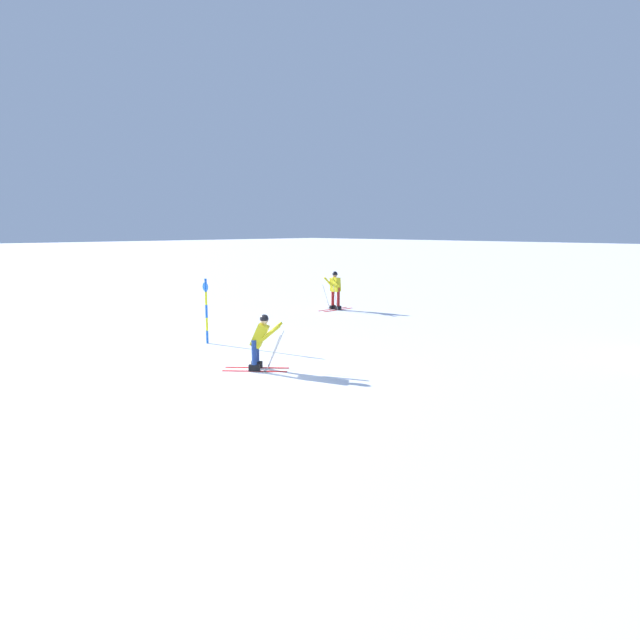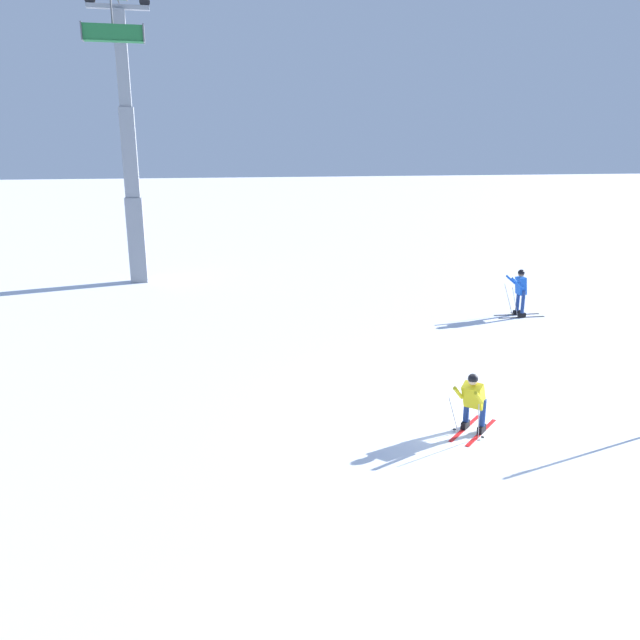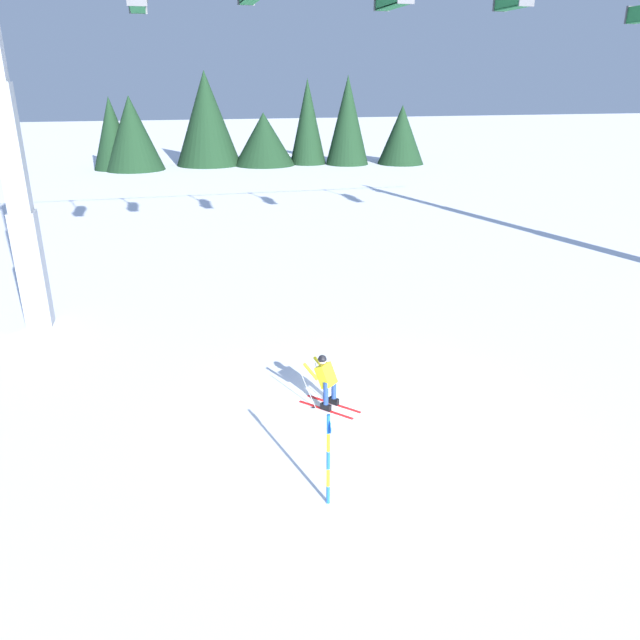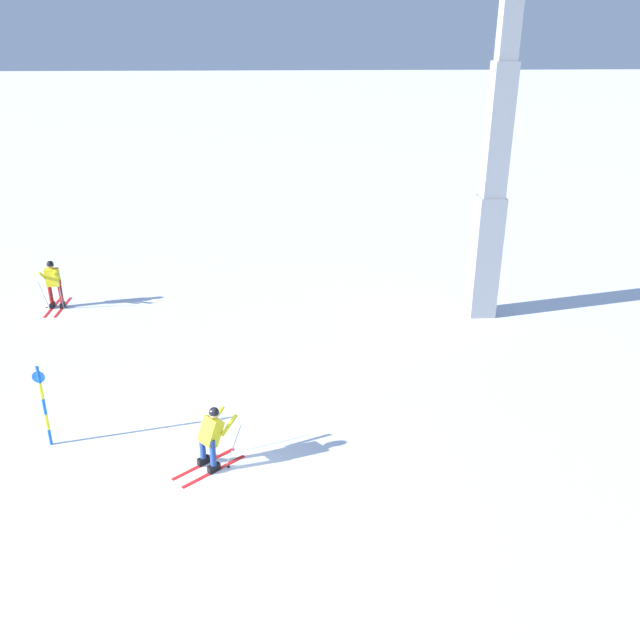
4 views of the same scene
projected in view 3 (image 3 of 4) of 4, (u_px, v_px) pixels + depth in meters
The scene contains 5 objects.
ground_plane at pixel (367, 411), 15.52m from camera, with size 260.00×260.00×0.00m, color white.
skier_carving_main at pixel (326, 378), 15.50m from camera, with size 1.43×1.52×1.51m.
lift_tower_near at pixel (15, 174), 19.22m from camera, with size 0.81×2.70×12.26m.
trail_marker_pole at pixel (328, 456), 11.76m from camera, with size 0.07×0.28×2.00m.
tree_line_ridge at pixel (243, 127), 59.36m from camera, with size 32.03×9.52×8.84m.
Camera 3 is at (-4.57, -12.88, 7.80)m, focal length 34.37 mm.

